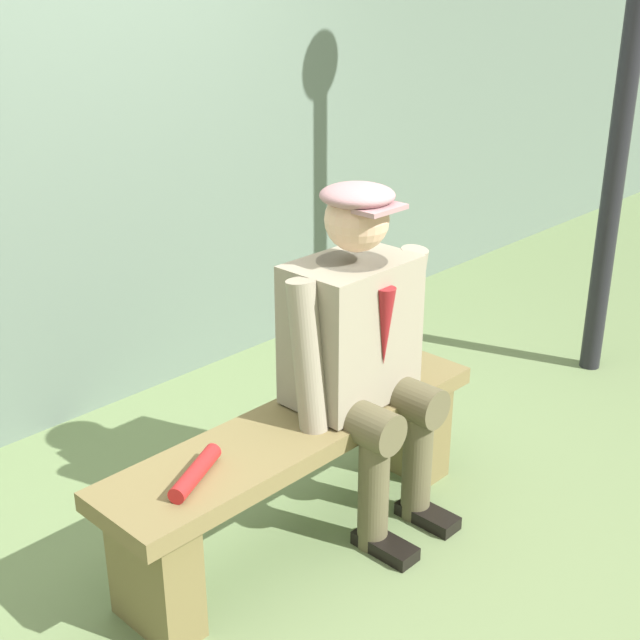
# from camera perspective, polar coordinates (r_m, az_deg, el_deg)

# --- Properties ---
(ground_plane) EXTENTS (30.00, 30.00, 0.00)m
(ground_plane) POSITION_cam_1_polar(r_m,az_deg,el_deg) (3.21, -1.34, -14.17)
(ground_plane) COLOR #677D4E
(bench) EXTENTS (1.54, 0.36, 0.47)m
(bench) POSITION_cam_1_polar(r_m,az_deg,el_deg) (3.03, -1.39, -9.34)
(bench) COLOR brown
(bench) RESTS_ON ground
(seated_man) EXTENTS (0.62, 0.56, 1.26)m
(seated_man) POSITION_cam_1_polar(r_m,az_deg,el_deg) (3.00, 2.74, -1.50)
(seated_man) COLOR gray
(seated_man) RESTS_ON ground
(rolled_magazine) EXTENTS (0.27, 0.17, 0.05)m
(rolled_magazine) POSITION_cam_1_polar(r_m,az_deg,el_deg) (2.66, -8.34, -10.08)
(rolled_magazine) COLOR #B21E1E
(rolled_magazine) RESTS_ON bench
(stadium_wall) EXTENTS (12.00, 0.24, 2.55)m
(stadium_wall) POSITION_cam_1_polar(r_m,az_deg,el_deg) (3.84, -17.80, 11.76)
(stadium_wall) COLOR #5A6C5E
(stadium_wall) RESTS_ON ground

